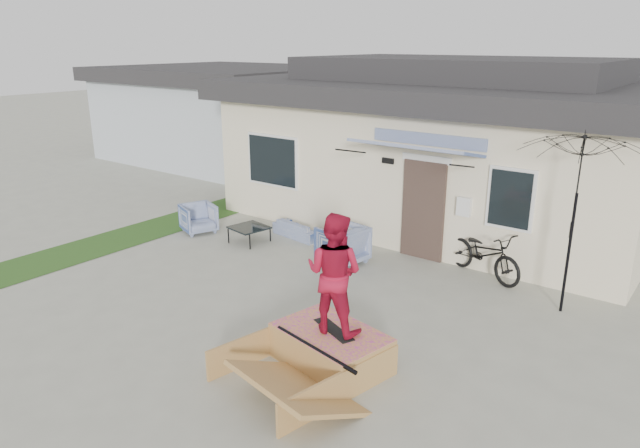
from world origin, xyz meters
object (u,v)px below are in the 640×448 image
Objects in this scene: armchair_right at (343,242)px; coffee_table at (249,234)px; bicycle at (485,248)px; skate_ramp at (331,348)px; loveseat at (298,226)px; skateboard at (334,329)px; armchair_left at (199,217)px; patio_umbrella at (574,214)px; skater at (334,271)px.

armchair_right reaches higher than coffee_table.
skate_ramp is at bearing -164.54° from bicycle.
loveseat is 5.66m from skateboard.
loveseat is 1.93m from armchair_right.
armchair_left is 3.96m from armchair_right.
skateboard is at bearing 42.55° from armchair_right.
armchair_right reaches higher than skate_ramp.
coffee_table is at bearing -74.59° from armchair_right.
patio_umbrella is 1.39× the size of skater.
coffee_table is at bearing 157.36° from skate_ramp.
skate_ramp reaches higher than loveseat.
skater is at bearing 42.55° from armchair_right.
coffee_table is at bearing 169.56° from skateboard.
loveseat is at bearing 56.08° from coffee_table.
patio_umbrella is (4.31, 0.41, 1.30)m from armchair_right.
bicycle is 1.06× the size of skater.
skater is (3.95, -4.04, 1.18)m from loveseat.
skate_ramp is at bearing 142.54° from loveseat.
armchair_left is at bearing -33.54° from skater.
bicycle is at bearing -166.95° from loveseat.
armchair_right reaches higher than skateboard.
armchair_left is (-2.15, -1.19, 0.13)m from loveseat.
coffee_table is 0.32× the size of patio_umbrella.
armchair_left is at bearing -173.95° from patio_umbrella.
loveseat is at bearing 116.03° from bicycle.
skateboard is (-2.14, -3.73, -1.20)m from patio_umbrella.
armchair_right is at bearing 133.60° from bicycle.
bicycle reaches higher than skate_ramp.
loveseat is 1.74× the size of coffee_table.
armchair_right is at bearing 134.10° from skate_ramp.
armchair_right reaches higher than loveseat.
loveseat is 0.63× the size of skate_ramp.
bicycle is at bearing 121.34° from armchair_right.
skater is at bearing -33.58° from coffee_table.
bicycle is at bearing -104.55° from skater.
armchair_right is 4.09m from skater.
bicycle is (6.57, 1.53, 0.20)m from armchair_left.
loveseat is 0.76× the size of skater.
armchair_left reaches higher than coffee_table.
loveseat is 1.62× the size of skateboard.
armchair_left is 6.75m from skate_ramp.
skater is (-2.14, -3.73, -0.31)m from patio_umbrella.
coffee_table is 5.55m from skateboard.
skate_ramp is 1.18m from skater.
patio_umbrella reaches higher than loveseat.
skateboard is at bearing -164.48° from bicycle.
skate_ramp is (6.09, -2.91, -0.13)m from armchair_left.
armchair_right is at bearing 166.48° from loveseat.
armchair_left is at bearing 37.47° from loveseat.
bicycle is 2.14m from patio_umbrella.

